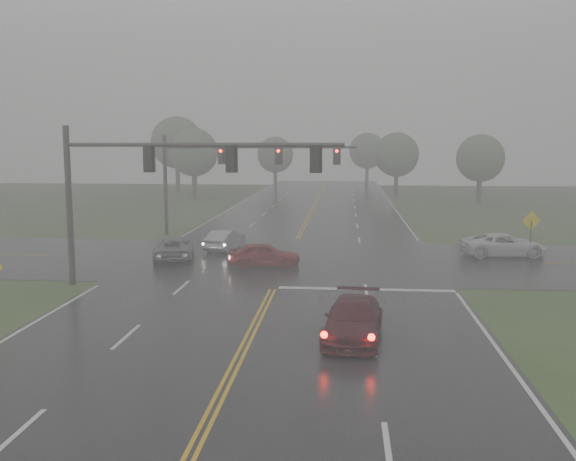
# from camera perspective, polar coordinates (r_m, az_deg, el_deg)

# --- Properties ---
(ground) EXTENTS (180.00, 180.00, 0.00)m
(ground) POSITION_cam_1_polar(r_m,az_deg,el_deg) (17.97, -6.59, -15.48)
(ground) COLOR #283F1B
(ground) RESTS_ON ground
(main_road) EXTENTS (18.00, 160.00, 0.02)m
(main_road) POSITION_cam_1_polar(r_m,az_deg,el_deg) (37.00, -0.32, -3.18)
(main_road) COLOR black
(main_road) RESTS_ON ground
(cross_street) EXTENTS (120.00, 14.00, 0.02)m
(cross_street) POSITION_cam_1_polar(r_m,az_deg,el_deg) (38.95, -0.05, -2.62)
(cross_street) COLOR black
(cross_street) RESTS_ON ground
(stop_bar) EXTENTS (8.50, 0.50, 0.01)m
(stop_bar) POSITION_cam_1_polar(r_m,az_deg,el_deg) (31.38, 6.94, -5.26)
(stop_bar) COLOR #BDBDBD
(stop_bar) RESTS_ON ground
(sedan_maroon) EXTENTS (2.45, 5.08, 1.43)m
(sedan_maroon) POSITION_cam_1_polar(r_m,az_deg,el_deg) (23.73, 5.81, -9.58)
(sedan_maroon) COLOR #390A11
(sedan_maroon) RESTS_ON ground
(sedan_red) EXTENTS (4.28, 2.16, 1.40)m
(sedan_red) POSITION_cam_1_polar(r_m,az_deg,el_deg) (36.76, -2.12, -3.26)
(sedan_red) COLOR maroon
(sedan_red) RESTS_ON ground
(sedan_silver) EXTENTS (2.20, 4.25, 1.34)m
(sedan_silver) POSITION_cam_1_polar(r_m,az_deg,el_deg) (42.58, -5.59, -1.75)
(sedan_silver) COLOR #94969B
(sedan_silver) RESTS_ON ground
(car_grey) EXTENTS (3.21, 5.27, 1.37)m
(car_grey) POSITION_cam_1_polar(r_m,az_deg,el_deg) (39.75, -10.04, -2.53)
(car_grey) COLOR #5A5E62
(car_grey) RESTS_ON ground
(pickup_white) EXTENTS (5.40, 2.96, 1.44)m
(pickup_white) POSITION_cam_1_polar(r_m,az_deg,el_deg) (42.31, 18.59, -2.19)
(pickup_white) COLOR silver
(pickup_white) RESTS_ON ground
(signal_gantry_near) EXTENTS (13.75, 0.35, 7.90)m
(signal_gantry_near) POSITION_cam_1_polar(r_m,az_deg,el_deg) (32.03, -12.09, 4.90)
(signal_gantry_near) COLOR black
(signal_gantry_near) RESTS_ON ground
(signal_gantry_far) EXTENTS (14.59, 0.39, 7.61)m
(signal_gantry_far) POSITION_cam_1_polar(r_m,az_deg,el_deg) (48.65, -5.68, 5.82)
(signal_gantry_far) COLOR black
(signal_gantry_far) RESTS_ON ground
(sign_diamond_east) EXTENTS (1.20, 0.33, 2.95)m
(sign_diamond_east) POSITION_cam_1_polar(r_m,az_deg,el_deg) (41.74, 20.80, 0.33)
(sign_diamond_east) COLOR black
(sign_diamond_east) RESTS_ON ground
(tree_nw_a) EXTENTS (5.98, 5.98, 8.78)m
(tree_nw_a) POSITION_cam_1_polar(r_m,az_deg,el_deg) (80.82, -8.37, 6.87)
(tree_nw_a) COLOR #352822
(tree_nw_a) RESTS_ON ground
(tree_ne_a) EXTENTS (5.65, 5.65, 8.30)m
(tree_ne_a) POSITION_cam_1_polar(r_m,az_deg,el_deg) (83.27, 9.64, 6.66)
(tree_ne_a) COLOR #352822
(tree_ne_a) RESTS_ON ground
(tree_n_mid) EXTENTS (5.36, 5.36, 7.87)m
(tree_n_mid) POSITION_cam_1_polar(r_m,az_deg,el_deg) (95.75, -1.14, 6.75)
(tree_n_mid) COLOR #352822
(tree_n_mid) RESTS_ON ground
(tree_e_near) EXTENTS (5.42, 5.42, 7.96)m
(tree_e_near) POSITION_cam_1_polar(r_m,az_deg,el_deg) (76.47, 16.72, 6.16)
(tree_e_near) COLOR #352822
(tree_e_near) RESTS_ON ground
(tree_nw_b) EXTENTS (7.22, 7.22, 10.61)m
(tree_nw_b) POSITION_cam_1_polar(r_m,az_deg,el_deg) (91.24, -9.84, 7.71)
(tree_nw_b) COLOR #352822
(tree_nw_b) RESTS_ON ground
(tree_n_far) EXTENTS (5.83, 5.83, 8.56)m
(tree_n_far) POSITION_cam_1_polar(r_m,az_deg,el_deg) (105.22, 7.07, 7.04)
(tree_n_far) COLOR #352822
(tree_n_far) RESTS_ON ground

